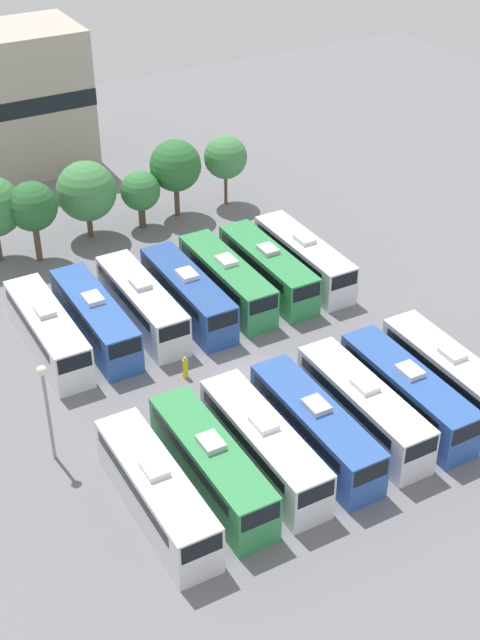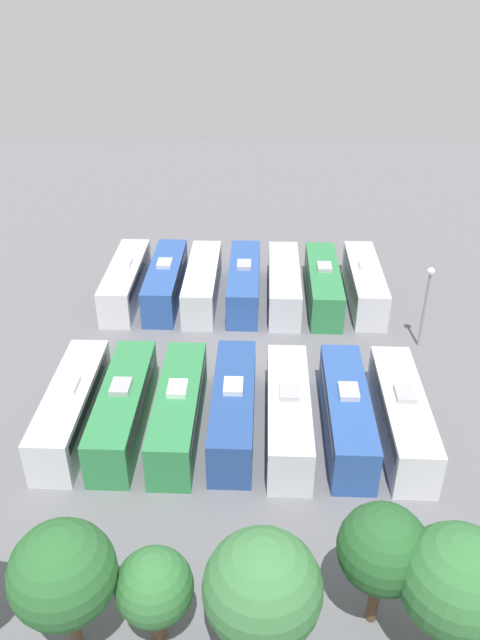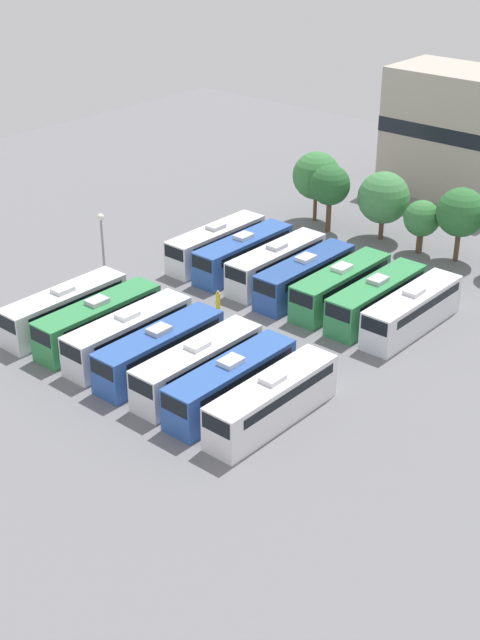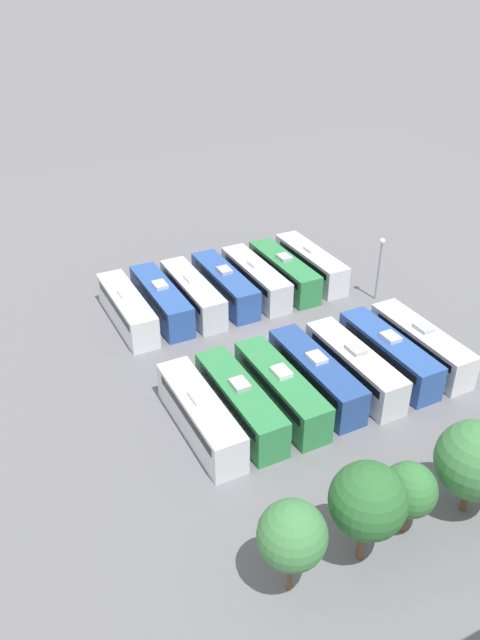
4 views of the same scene
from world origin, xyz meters
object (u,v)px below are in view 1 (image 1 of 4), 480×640
object	(u,v)px
bus_11	(226,279)
bus_5	(407,391)
tree_3	(140,191)
bus_4	(363,406)
worker_person	(185,368)
tree_1	(32,207)
tree_2	(86,191)
tree_4	(175,166)
bus_10	(188,293)
bus_1	(211,464)
bus_3	(315,426)
light_pole	(46,396)
bus_2	(263,444)
bus_13	(304,257)
bus_0	(156,490)
bus_9	(142,303)
bus_7	(48,330)
depot_building	(4,102)
tree_5	(225,157)
bus_12	(267,268)
bus_8	(95,317)
bus_6	(449,374)

from	to	relation	value
bus_11	bus_5	bearing A→B (deg)	-79.29
tree_3	bus_4	bearing A→B (deg)	-88.49
worker_person	tree_3	xyz separation A→B (m)	(6.34, 21.19, 2.62)
tree_1	tree_2	xyz separation A→B (m)	(5.10, 1.71, -0.54)
bus_5	tree_4	distance (m)	31.93
bus_10	tree_2	size ratio (longest dim) A/B	1.62
bus_1	bus_3	bearing A→B (deg)	-1.28
bus_10	light_pole	xyz separation A→B (m)	(-13.93, -10.22, 2.93)
bus_4	tree_1	xyz separation A→B (m)	(-10.51, 29.90, 3.04)
bus_2	bus_5	distance (m)	10.30
bus_13	bus_0	bearing A→B (deg)	-139.71
bus_9	bus_7	bearing A→B (deg)	-179.32
bus_10	tree_2	distance (m)	15.06
bus_9	tree_1	distance (m)	13.42
bus_9	depot_building	distance (m)	31.62
light_pole	bus_9	bearing A→B (deg)	45.52
bus_2	light_pole	bearing A→B (deg)	147.10
bus_0	bus_10	xyz separation A→B (m)	(10.52, 17.30, 0.00)
bus_7	bus_13	size ratio (longest dim) A/B	1.00
bus_0	bus_2	size ratio (longest dim) A/B	1.00
bus_1	tree_5	size ratio (longest dim) A/B	1.69
bus_3	bus_12	distance (m)	18.76
bus_13	bus_7	bearing A→B (deg)	179.92
bus_0	bus_4	world-z (taller)	same
bus_7	bus_9	world-z (taller)	same
bus_4	bus_5	distance (m)	3.25
bus_2	tree_5	size ratio (longest dim) A/B	1.69
bus_0	tree_4	size ratio (longest dim) A/B	1.56
bus_4	bus_9	distance (m)	18.66
bus_0	bus_8	world-z (taller)	same
bus_4	tree_2	size ratio (longest dim) A/B	1.62
light_pole	tree_2	distance (m)	27.70
bus_1	bus_4	xyz separation A→B (m)	(10.44, 0.03, 0.00)
tree_4	bus_5	bearing A→B (deg)	-89.17
bus_3	bus_8	world-z (taller)	same
bus_9	tree_3	size ratio (longest dim) A/B	2.13
bus_0	bus_8	distance (m)	17.88
bus_3	tree_2	world-z (taller)	tree_2
bus_9	depot_building	size ratio (longest dim) A/B	0.72
tree_3	tree_5	world-z (taller)	tree_5
bus_6	bus_10	distance (m)	19.78
bus_2	bus_8	xyz separation A→B (m)	(-3.55, 17.18, 0.00)
bus_3	bus_6	distance (m)	10.32
bus_10	tree_2	world-z (taller)	tree_2
bus_1	tree_1	size ratio (longest dim) A/B	1.60
worker_person	bus_13	bearing A→B (deg)	27.60
bus_3	tree_5	xyz separation A→B (m)	(11.26, 31.75, 2.79)
tree_3	bus_13	bearing A→B (deg)	-61.36
light_pole	tree_5	bearing A→B (deg)	44.80
bus_13	light_pole	world-z (taller)	light_pole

